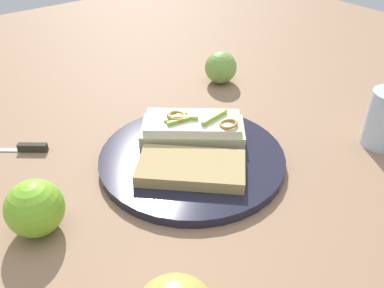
% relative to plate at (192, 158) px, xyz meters
% --- Properties ---
extents(ground_plane, '(2.00, 2.00, 0.00)m').
position_rel_plate_xyz_m(ground_plane, '(0.00, 0.00, -0.01)').
color(ground_plane, '#906C50').
rests_on(ground_plane, ground).
extents(plate, '(0.30, 0.30, 0.02)m').
position_rel_plate_xyz_m(plate, '(0.00, 0.00, 0.00)').
color(plate, '#201F30').
rests_on(plate, ground_plane).
extents(sandwich, '(0.18, 0.17, 0.05)m').
position_rel_plate_xyz_m(sandwich, '(0.03, 0.04, 0.03)').
color(sandwich, beige).
rests_on(sandwich, plate).
extents(bread_slice_side, '(0.18, 0.17, 0.02)m').
position_rel_plate_xyz_m(bread_slice_side, '(-0.03, -0.04, 0.02)').
color(bread_slice_side, tan).
rests_on(bread_slice_side, plate).
extents(apple_0, '(0.08, 0.08, 0.07)m').
position_rel_plate_xyz_m(apple_0, '(0.23, 0.20, 0.03)').
color(apple_0, '#75A344').
rests_on(apple_0, ground_plane).
extents(apple_1, '(0.11, 0.11, 0.08)m').
position_rel_plate_xyz_m(apple_1, '(-0.25, 0.01, 0.03)').
color(apple_1, '#78B72B').
rests_on(apple_1, ground_plane).
extents(knife, '(0.10, 0.08, 0.01)m').
position_rel_plate_xyz_m(knife, '(-0.21, 0.20, -0.00)').
color(knife, silver).
rests_on(knife, ground_plane).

